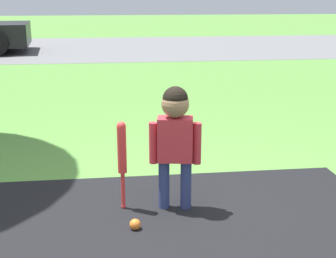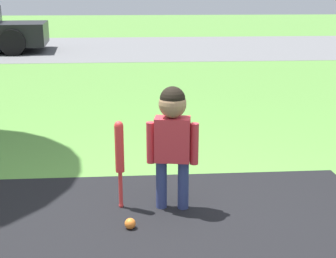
# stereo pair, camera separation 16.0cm
# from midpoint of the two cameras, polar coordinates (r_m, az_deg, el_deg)

# --- Properties ---
(ground_plane) EXTENTS (60.00, 60.00, 0.00)m
(ground_plane) POSITION_cam_midpoint_polar(r_m,az_deg,el_deg) (3.06, 0.61, -12.62)
(ground_plane) COLOR #518438
(street_strip) EXTENTS (40.00, 6.00, 0.01)m
(street_strip) POSITION_cam_midpoint_polar(r_m,az_deg,el_deg) (13.37, -5.51, 9.90)
(street_strip) COLOR slate
(street_strip) RESTS_ON ground
(child) EXTENTS (0.36, 0.19, 0.88)m
(child) POSITION_cam_midpoint_polar(r_m,az_deg,el_deg) (3.18, -0.56, -0.27)
(child) COLOR navy
(child) RESTS_ON ground
(baseball_bat) EXTENTS (0.06, 0.06, 0.64)m
(baseball_bat) POSITION_cam_midpoint_polar(r_m,az_deg,el_deg) (3.25, -7.03, -2.95)
(baseball_bat) COLOR red
(baseball_bat) RESTS_ON ground
(sports_ball) EXTENTS (0.07, 0.07, 0.07)m
(sports_ball) POSITION_cam_midpoint_polar(r_m,az_deg,el_deg) (3.10, -5.53, -11.52)
(sports_ball) COLOR orange
(sports_ball) RESTS_ON ground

